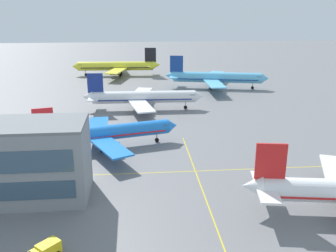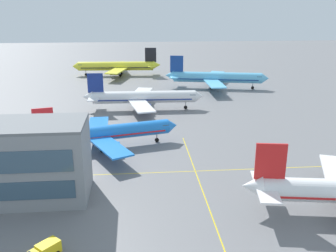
# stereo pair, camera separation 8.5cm
# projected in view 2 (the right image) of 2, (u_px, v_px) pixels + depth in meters

# --- Properties ---
(airliner_second_row) EXTENTS (34.83, 29.64, 10.95)m
(airliner_second_row) POSITION_uv_depth(u_px,v_px,m) (105.00, 133.00, 88.67)
(airliner_second_row) COLOR blue
(airliner_second_row) RESTS_ON ground
(airliner_third_row) EXTENTS (38.28, 33.11, 11.93)m
(airliner_third_row) POSITION_uv_depth(u_px,v_px,m) (143.00, 97.00, 120.63)
(airliner_third_row) COLOR white
(airliner_third_row) RESTS_ON ground
(airliner_far_left_stand) EXTENTS (40.78, 34.65, 12.74)m
(airliner_far_left_stand) POSITION_uv_depth(u_px,v_px,m) (216.00, 78.00, 150.95)
(airliner_far_left_stand) COLOR #5BB7E5
(airliner_far_left_stand) RESTS_ON ground
(airliner_far_right_stand) EXTENTS (41.17, 35.50, 12.81)m
(airliner_far_right_stand) POSITION_uv_depth(u_px,v_px,m) (117.00, 66.00, 177.63)
(airliner_far_right_stand) COLOR yellow
(airliner_far_right_stand) RESTS_ON ground
(taxiway_markings) EXTENTS (157.23, 73.67, 0.01)m
(taxiway_markings) POSITION_uv_depth(u_px,v_px,m) (211.00, 214.00, 61.63)
(taxiway_markings) COLOR yellow
(taxiway_markings) RESTS_ON ground
(service_truck_catering) EXTENTS (4.16, 4.25, 2.10)m
(service_truck_catering) POSITION_uv_depth(u_px,v_px,m) (45.00, 251.00, 50.76)
(service_truck_catering) COLOR yellow
(service_truck_catering) RESTS_ON ground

